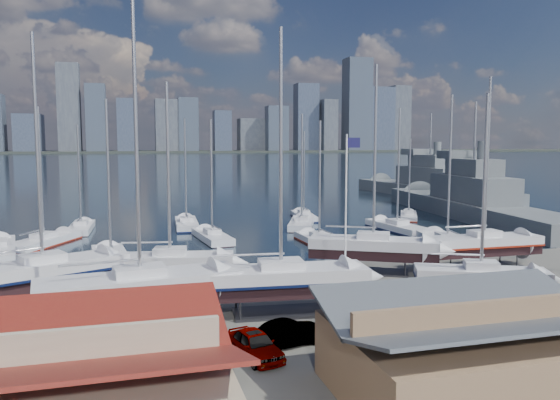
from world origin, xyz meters
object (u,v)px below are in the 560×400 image
object	(u,v)px
sailboat_cradle_0	(43,273)
flagpole	(347,207)
car_a	(255,344)
naval_ship_west	(429,189)
naval_ship_east	(472,206)

from	to	relation	value
sailboat_cradle_0	flagpole	world-z (taller)	sailboat_cradle_0
flagpole	car_a	bearing A→B (deg)	-135.99
sailboat_cradle_0	flagpole	xyz separation A→B (m)	(19.57, -4.70, 4.30)
naval_ship_west	flagpole	size ratio (longest dim) A/B	3.89
car_a	naval_ship_west	bearing A→B (deg)	39.27
naval_ship_west	car_a	world-z (taller)	naval_ship_west
naval_ship_east	sailboat_cradle_0	bearing A→B (deg)	124.94
naval_ship_west	car_a	distance (m)	86.07
naval_ship_east	flagpole	world-z (taller)	naval_ship_east
naval_ship_west	car_a	xyz separation A→B (m)	(-50.89, -69.41, -0.97)
car_a	flagpole	distance (m)	12.60
naval_ship_east	flagpole	xyz separation A→B (m)	(-33.20, -33.74, 4.79)
sailboat_cradle_0	naval_ship_east	size ratio (longest dim) A/B	0.39
naval_ship_east	car_a	xyz separation A→B (m)	(-41.26, -41.53, -0.97)
naval_ship_west	sailboat_cradle_0	bearing A→B (deg)	126.44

